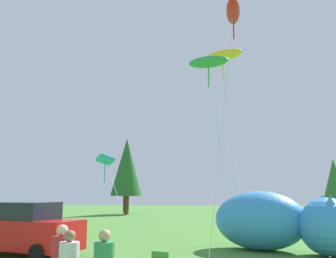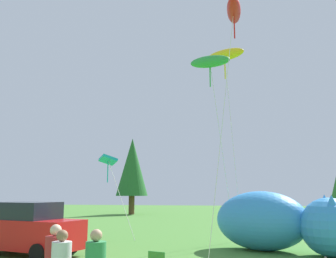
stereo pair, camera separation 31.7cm
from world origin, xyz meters
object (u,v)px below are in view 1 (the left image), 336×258
at_px(inflatable_cat, 277,223).
at_px(kite_red_lizard, 233,12).
at_px(parked_car, 28,229).
at_px(kite_green_fish, 208,63).
at_px(kite_yellow_hero, 223,56).
at_px(kite_teal_diamond, 105,161).

xyz_separation_m(inflatable_cat, kite_red_lizard, (-1.57, -0.67, 9.22)).
xyz_separation_m(parked_car, kite_green_fish, (7.00, 3.93, 7.82)).
bearing_deg(kite_yellow_hero, parked_car, -146.67).
distance_m(kite_green_fish, kite_yellow_hero, 1.53).
bearing_deg(kite_teal_diamond, inflatable_cat, -25.91).
bearing_deg(kite_yellow_hero, kite_green_fish, -122.19).
xyz_separation_m(kite_green_fish, kite_teal_diamond, (-6.14, 2.86, -4.61)).
distance_m(inflatable_cat, kite_red_lizard, 9.37).
relative_size(parked_car, kite_teal_diamond, 0.99).
bearing_deg(kite_green_fish, kite_yellow_hero, 57.81).
xyz_separation_m(inflatable_cat, kite_teal_diamond, (-8.93, 4.34, 3.07)).
bearing_deg(kite_red_lizard, parked_car, -167.74).
relative_size(inflatable_cat, kite_green_fish, 0.64).
height_order(parked_car, kite_red_lizard, kite_red_lizard).
distance_m(kite_green_fish, kite_red_lizard, 2.90).
height_order(parked_car, kite_yellow_hero, kite_yellow_hero).
relative_size(kite_yellow_hero, kite_teal_diamond, 2.16).
height_order(kite_red_lizard, kite_yellow_hero, kite_red_lizard).
distance_m(parked_car, kite_yellow_hero, 12.58).
xyz_separation_m(kite_green_fish, kite_yellow_hero, (0.72, 1.15, 0.72)).
relative_size(kite_red_lizard, kite_teal_diamond, 2.35).
bearing_deg(kite_red_lizard, kite_green_fish, 119.59).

